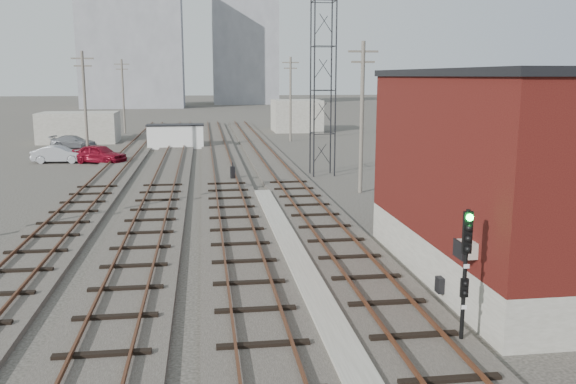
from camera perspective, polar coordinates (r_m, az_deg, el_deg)
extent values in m
plane|color=#282621|center=(67.92, -5.46, 4.85)|extent=(320.00, 320.00, 0.00)
cube|color=#332D28|center=(47.32, -1.30, 2.43)|extent=(3.20, 90.00, 0.20)
cube|color=#4C2816|center=(47.21, -2.17, 2.69)|extent=(0.07, 90.00, 0.12)
cube|color=#4C2816|center=(47.37, -0.44, 2.72)|extent=(0.07, 90.00, 0.12)
cube|color=#332D28|center=(47.03, -6.15, 2.32)|extent=(3.20, 90.00, 0.20)
cube|color=#4C2816|center=(46.98, -7.04, 2.57)|extent=(0.07, 90.00, 0.12)
cube|color=#4C2816|center=(47.02, -5.29, 2.62)|extent=(0.07, 90.00, 0.12)
cube|color=#332D28|center=(47.08, -11.03, 2.19)|extent=(3.20, 90.00, 0.20)
cube|color=#4C2816|center=(47.10, -11.91, 2.44)|extent=(0.07, 90.00, 0.12)
cube|color=#4C2816|center=(47.02, -10.16, 2.49)|extent=(0.07, 90.00, 0.12)
cube|color=#332D28|center=(47.47, -15.86, 2.05)|extent=(3.20, 90.00, 0.20)
cube|color=#4C2816|center=(47.55, -16.73, 2.29)|extent=(0.07, 90.00, 0.12)
cube|color=#4C2816|center=(47.35, -15.01, 2.35)|extent=(0.07, 90.00, 0.12)
cube|color=gray|center=(22.82, 0.97, -6.69)|extent=(0.90, 28.00, 0.26)
cube|color=gray|center=(22.96, 19.41, -5.60)|extent=(6.00, 12.00, 1.50)
cube|color=#4D1812|center=(22.26, 19.98, 3.08)|extent=(6.00, 12.00, 5.50)
cube|color=black|center=(22.09, 20.46, 10.42)|extent=(6.20, 12.20, 0.25)
cube|color=beige|center=(17.72, 16.31, -5.16)|extent=(0.45, 0.62, 0.45)
cube|color=black|center=(20.04, 14.01, -8.43)|extent=(0.20, 0.35, 0.50)
cylinder|color=black|center=(42.45, 2.49, 11.48)|extent=(0.10, 0.10, 15.00)
cylinder|color=black|center=(42.74, 4.51, 11.45)|extent=(0.10, 0.10, 15.00)
cylinder|color=black|center=(43.92, 2.13, 11.46)|extent=(0.10, 0.10, 15.00)
cylinder|color=black|center=(44.21, 4.08, 11.44)|extent=(0.10, 0.10, 15.00)
cylinder|color=#595147|center=(53.43, -18.45, 7.59)|extent=(0.24, 0.24, 9.00)
cube|color=#595147|center=(53.40, -18.70, 11.76)|extent=(1.80, 0.12, 0.12)
cube|color=#595147|center=(53.38, -18.66, 11.12)|extent=(1.40, 0.12, 0.12)
cylinder|color=#595147|center=(78.14, -15.16, 8.61)|extent=(0.24, 0.24, 9.00)
cube|color=#595147|center=(78.11, -15.30, 11.46)|extent=(1.80, 0.12, 0.12)
cube|color=#595147|center=(78.10, -15.28, 11.03)|extent=(1.40, 0.12, 0.12)
cylinder|color=#595147|center=(36.80, 6.92, 6.85)|extent=(0.24, 0.24, 9.00)
cube|color=#595147|center=(36.75, 7.06, 12.92)|extent=(1.80, 0.12, 0.12)
cube|color=#595147|center=(36.73, 7.04, 11.99)|extent=(1.40, 0.12, 0.12)
cylinder|color=#595147|center=(66.22, 0.24, 8.65)|extent=(0.24, 0.24, 9.00)
cube|color=#595147|center=(66.19, 0.24, 12.02)|extent=(1.80, 0.12, 0.12)
cube|color=#595147|center=(66.18, 0.24, 11.50)|extent=(1.40, 0.12, 0.12)
cube|color=gray|center=(143.53, -14.37, 13.68)|extent=(22.00, 14.00, 30.00)
cube|color=gray|center=(157.99, -4.07, 12.96)|extent=(16.00, 12.00, 26.00)
cube|color=gray|center=(68.98, -18.95, 5.74)|extent=(8.00, 5.00, 3.20)
cube|color=gray|center=(78.57, 0.80, 7.16)|extent=(6.00, 6.00, 4.00)
cube|color=gray|center=(17.15, 15.86, -13.51)|extent=(0.40, 0.40, 0.10)
cylinder|color=black|center=(16.50, 16.18, -7.83)|extent=(0.11, 0.11, 3.68)
cube|color=black|center=(16.14, 16.44, -3.66)|extent=(0.24, 0.10, 1.10)
sphere|color=#0CE533|center=(15.97, 16.65, -2.30)|extent=(0.18, 0.18, 0.18)
sphere|color=black|center=(16.03, 16.60, -3.26)|extent=(0.18, 0.18, 0.18)
sphere|color=black|center=(16.10, 16.55, -4.22)|extent=(0.18, 0.18, 0.18)
sphere|color=black|center=(16.17, 16.50, -5.16)|extent=(0.18, 0.18, 0.18)
cube|color=black|center=(16.56, 16.17, -8.60)|extent=(0.20, 0.09, 0.51)
cube|color=white|center=(16.32, 16.37, -6.69)|extent=(0.15, 0.02, 0.11)
cube|color=white|center=(16.68, 16.16, -10.31)|extent=(0.15, 0.02, 0.11)
cube|color=black|center=(41.21, -5.21, 1.77)|extent=(0.33, 0.33, 0.92)
cylinder|color=black|center=(41.12, -5.22, 2.59)|extent=(0.07, 0.07, 0.28)
cube|color=silver|center=(61.11, -10.47, 5.11)|extent=(5.41, 2.31, 2.24)
cube|color=black|center=(61.01, -10.51, 6.20)|extent=(5.59, 2.50, 0.11)
imported|color=maroon|center=(51.82, -17.25, 3.43)|extent=(4.86, 3.73, 1.54)
imported|color=#9FA0A6|center=(53.27, -20.64, 3.32)|extent=(4.32, 1.79, 1.39)
imported|color=slate|center=(63.46, -19.41, 4.44)|extent=(4.59, 2.41, 1.27)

